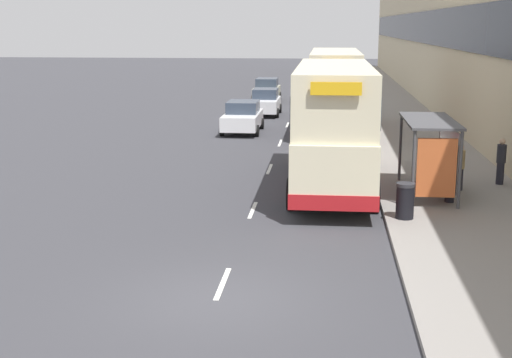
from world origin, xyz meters
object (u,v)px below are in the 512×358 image
object	(u,v)px
pedestrian_1	(451,173)
car_1	(243,117)
car_2	(326,78)
double_decker_bus_ahead	(335,89)
car_3	(267,90)
double_decker_bus_near	(333,124)
pedestrian_at_shelter	(501,161)
car_0	(265,102)
litter_bin	(405,201)
pedestrian_2	(460,167)
bus_shelter	(435,144)

from	to	relation	value
pedestrian_1	car_1	bearing A→B (deg)	118.93
car_2	pedestrian_1	world-z (taller)	pedestrian_1
double_decker_bus_ahead	car_1	bearing A→B (deg)	-170.78
car_1	car_3	xyz separation A→B (m)	(-0.04, 15.76, 0.03)
double_decker_bus_near	pedestrian_at_shelter	xyz separation A→B (m)	(5.90, 0.61, -1.31)
double_decker_bus_ahead	double_decker_bus_near	bearing A→B (deg)	-90.66
car_0	car_1	size ratio (longest dim) A/B	0.91
litter_bin	pedestrian_at_shelter	bearing A→B (deg)	52.36
pedestrian_1	pedestrian_2	xyz separation A→B (m)	(0.59, 1.72, -0.14)
car_2	car_3	size ratio (longest dim) A/B	1.01
bus_shelter	pedestrian_1	xyz separation A→B (m)	(0.40, -0.82, -0.79)
litter_bin	car_1	bearing A→B (deg)	111.37
car_2	pedestrian_1	bearing A→B (deg)	-84.68
car_0	car_2	size ratio (longest dim) A/B	0.91
pedestrian_at_shelter	pedestrian_1	world-z (taller)	pedestrian_1
car_0	car_1	bearing A→B (deg)	85.74
car_1	double_decker_bus_near	bearing A→B (deg)	109.93
car_0	car_1	world-z (taller)	car_0
pedestrian_at_shelter	pedestrian_1	distance (m)	3.58
double_decker_bus_near	litter_bin	bearing A→B (deg)	-64.49
bus_shelter	pedestrian_at_shelter	size ratio (longest dim) A/B	2.58
car_1	car_3	world-z (taller)	car_3
pedestrian_at_shelter	litter_bin	size ratio (longest dim) A/B	1.55
car_1	car_3	size ratio (longest dim) A/B	1.01
double_decker_bus_near	double_decker_bus_ahead	xyz separation A→B (m)	(0.16, 13.81, 0.00)
car_2	pedestrian_at_shelter	distance (m)	41.77
double_decker_bus_ahead	car_0	world-z (taller)	double_decker_bus_ahead
car_3	double_decker_bus_near	bearing A→B (deg)	99.39
pedestrian_at_shelter	car_1	bearing A→B (deg)	130.55
double_decker_bus_near	pedestrian_1	size ratio (longest dim) A/B	5.50
bus_shelter	car_0	bearing A→B (deg)	108.77
car_2	car_3	distance (m)	13.82
bus_shelter	double_decker_bus_near	bearing A→B (deg)	157.11
double_decker_bus_ahead	car_2	world-z (taller)	double_decker_bus_ahead
car_3	pedestrian_1	bearing A→B (deg)	105.26
car_0	car_3	xyz separation A→B (m)	(-0.60, 8.22, 0.03)
double_decker_bus_ahead	pedestrian_1	xyz separation A→B (m)	(3.54, -16.03, -1.20)
double_decker_bus_near	pedestrian_1	bearing A→B (deg)	-30.92
double_decker_bus_ahead	litter_bin	bearing A→B (deg)	-83.97
bus_shelter	car_3	xyz separation A→B (m)	(-8.05, 30.17, -1.02)
bus_shelter	pedestrian_2	distance (m)	1.63
car_3	litter_bin	xyz separation A→B (m)	(6.83, -33.13, -0.19)
double_decker_bus_near	car_1	world-z (taller)	double_decker_bus_near
bus_shelter	car_3	bearing A→B (deg)	104.95
car_0	bus_shelter	bearing A→B (deg)	108.77
double_decker_bus_near	litter_bin	size ratio (longest dim) A/B	9.72
double_decker_bus_near	car_1	xyz separation A→B (m)	(-4.72, 13.02, -1.46)
bus_shelter	pedestrian_1	world-z (taller)	bus_shelter
double_decker_bus_near	car_3	distance (m)	29.20
car_1	car_2	xyz separation A→B (m)	(4.31, 28.88, -0.00)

